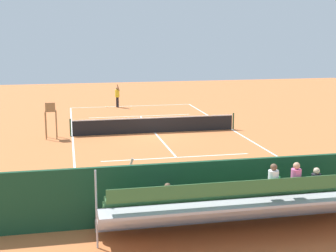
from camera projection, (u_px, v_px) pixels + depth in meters
ground_plane at (155, 133)px, 29.74m from camera, size 60.00×60.00×0.00m
court_line_markings at (155, 133)px, 29.77m from camera, size 10.10×22.20×0.01m
tennis_net at (155, 125)px, 29.64m from camera, size 10.30×0.10×1.07m
backdrop_wall at (229, 189)px, 16.10m from camera, size 18.00×0.16×2.00m
bleacher_stand at (245, 205)px, 14.81m from camera, size 9.06×2.40×2.48m
umpire_chair at (51, 116)px, 27.91m from camera, size 0.67×0.67×2.14m
courtside_bench at (300, 188)px, 17.48m from camera, size 1.80×0.40×0.93m
equipment_bag at (264, 202)px, 17.15m from camera, size 0.90×0.36×0.36m
tennis_player at (117, 95)px, 39.47m from camera, size 0.45×0.56×1.93m
tennis_racket at (106, 106)px, 39.97m from camera, size 0.34×0.58×0.03m
tennis_ball_near at (149, 109)px, 38.42m from camera, size 0.07×0.07×0.07m
tennis_ball_far at (131, 109)px, 38.46m from camera, size 0.07×0.07×0.07m
line_judge at (132, 186)px, 16.36m from camera, size 0.37×0.53×1.93m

